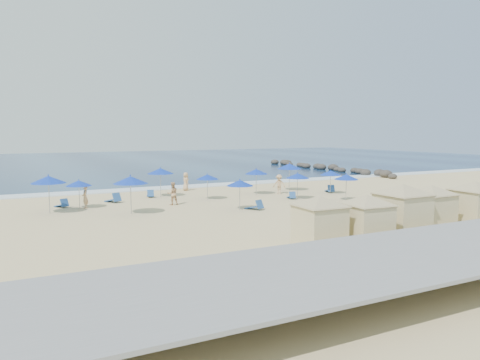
% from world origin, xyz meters
% --- Properties ---
extents(ground, '(160.00, 160.00, 0.00)m').
position_xyz_m(ground, '(0.00, 0.00, 0.00)').
color(ground, '#DAC18A').
rests_on(ground, ground).
extents(ocean, '(160.00, 80.00, 0.06)m').
position_xyz_m(ocean, '(0.00, 55.00, 0.03)').
color(ocean, '#0D234C').
rests_on(ocean, ground).
extents(surf_line, '(160.00, 2.50, 0.08)m').
position_xyz_m(surf_line, '(0.00, 15.50, 0.04)').
color(surf_line, white).
rests_on(surf_line, ground).
extents(seawall, '(160.00, 6.10, 1.22)m').
position_xyz_m(seawall, '(0.00, -13.50, 0.65)').
color(seawall, gray).
rests_on(seawall, ground).
extents(rock_jetty, '(2.56, 26.66, 0.96)m').
position_xyz_m(rock_jetty, '(24.01, 24.90, 0.36)').
color(rock_jetty, '#2C2724').
rests_on(rock_jetty, ground).
extents(trash_bin, '(1.03, 1.03, 0.78)m').
position_xyz_m(trash_bin, '(5.89, -4.94, 0.39)').
color(trash_bin, black).
rests_on(trash_bin, ground).
extents(cabana_0, '(4.22, 4.22, 2.65)m').
position_xyz_m(cabana_0, '(-2.90, -9.27, 1.52)').
color(cabana_0, beige).
rests_on(cabana_0, ground).
extents(cabana_1, '(4.14, 4.14, 2.60)m').
position_xyz_m(cabana_1, '(-0.51, -9.81, 1.49)').
color(cabana_1, beige).
rests_on(cabana_1, ground).
extents(cabana_2, '(4.71, 4.71, 2.96)m').
position_xyz_m(cabana_2, '(2.27, -9.36, 1.69)').
color(cabana_2, beige).
rests_on(cabana_2, ground).
extents(cabana_3, '(4.30, 4.30, 2.70)m').
position_xyz_m(cabana_3, '(4.77, -9.01, 1.55)').
color(cabana_3, beige).
rests_on(cabana_3, ground).
extents(cabana_4, '(4.49, 4.49, 2.82)m').
position_xyz_m(cabana_4, '(7.71, -9.50, 1.62)').
color(cabana_4, beige).
rests_on(cabana_4, ground).
extents(umbrella_0, '(2.25, 2.25, 2.56)m').
position_xyz_m(umbrella_0, '(-13.08, 6.06, 2.22)').
color(umbrella_0, '#A5A8AD').
rests_on(umbrella_0, ground).
extents(umbrella_1, '(2.26, 2.26, 2.57)m').
position_xyz_m(umbrella_1, '(-8.43, 3.31, 2.23)').
color(umbrella_1, '#A5A8AD').
rests_on(umbrella_1, ground).
extents(umbrella_2, '(1.79, 1.79, 2.04)m').
position_xyz_m(umbrella_2, '(-11.04, 7.18, 1.77)').
color(umbrella_2, '#A5A8AD').
rests_on(umbrella_2, ground).
extents(umbrella_3, '(2.14, 2.14, 2.44)m').
position_xyz_m(umbrella_3, '(-4.21, 10.21, 2.12)').
color(umbrella_3, '#A5A8AD').
rests_on(umbrella_3, ground).
extents(umbrella_4, '(1.80, 1.80, 2.05)m').
position_xyz_m(umbrella_4, '(-1.43, 7.04, 1.78)').
color(umbrella_4, '#A5A8AD').
rests_on(umbrella_4, ground).
extents(umbrella_5, '(1.88, 1.88, 2.14)m').
position_xyz_m(umbrella_5, '(-1.47, 1.46, 1.86)').
color(umbrella_5, '#A5A8AD').
rests_on(umbrella_5, ground).
extents(umbrella_6, '(1.97, 1.97, 2.24)m').
position_xyz_m(umbrella_6, '(3.44, 7.87, 1.94)').
color(umbrella_6, '#A5A8AD').
rests_on(umbrella_6, ground).
extents(umbrella_7, '(1.88, 1.88, 2.14)m').
position_xyz_m(umbrella_7, '(4.95, 3.93, 1.85)').
color(umbrella_7, '#A5A8AD').
rests_on(umbrella_7, ground).
extents(umbrella_8, '(2.23, 2.23, 2.54)m').
position_xyz_m(umbrella_8, '(7.29, 8.63, 2.20)').
color(umbrella_8, '#A5A8AD').
rests_on(umbrella_8, ground).
extents(umbrella_9, '(1.82, 1.82, 2.07)m').
position_xyz_m(umbrella_9, '(9.28, 5.28, 1.79)').
color(umbrella_9, '#A5A8AD').
rests_on(umbrella_9, ground).
extents(umbrella_10, '(1.88, 1.88, 2.14)m').
position_xyz_m(umbrella_10, '(7.71, 1.39, 1.86)').
color(umbrella_10, '#A5A8AD').
rests_on(umbrella_10, ground).
extents(beach_chair_0, '(0.95, 1.31, 0.66)m').
position_xyz_m(beach_chair_0, '(-12.06, 8.15, 0.23)').
color(beach_chair_0, '#285394').
rests_on(beach_chair_0, ground).
extents(beach_chair_1, '(1.11, 1.54, 0.77)m').
position_xyz_m(beach_chair_1, '(-8.32, 8.80, 0.27)').
color(beach_chair_1, '#285394').
rests_on(beach_chair_1, ground).
extents(beach_chair_2, '(0.79, 1.27, 0.65)m').
position_xyz_m(beach_chair_2, '(-5.07, 10.28, 0.22)').
color(beach_chair_2, '#285394').
rests_on(beach_chair_2, ground).
extents(beach_chair_3, '(1.01, 1.43, 0.72)m').
position_xyz_m(beach_chair_3, '(-0.44, 1.05, 0.25)').
color(beach_chair_3, '#285394').
rests_on(beach_chair_3, ground).
extents(beach_chair_4, '(0.87, 1.24, 0.62)m').
position_xyz_m(beach_chair_4, '(4.59, 4.20, 0.22)').
color(beach_chair_4, '#285394').
rests_on(beach_chair_4, ground).
extents(beach_chair_5, '(1.03, 1.42, 0.71)m').
position_xyz_m(beach_chair_5, '(9.73, 5.86, 0.25)').
color(beach_chair_5, '#285394').
rests_on(beach_chair_5, ground).
extents(beachgoer_0, '(0.61, 0.68, 1.56)m').
position_xyz_m(beachgoer_0, '(-10.67, 7.09, 0.78)').
color(beachgoer_0, tan).
rests_on(beachgoer_0, ground).
extents(beachgoer_1, '(0.86, 0.70, 1.67)m').
position_xyz_m(beachgoer_1, '(-4.76, 5.71, 0.83)').
color(beachgoer_1, tan).
rests_on(beachgoer_1, ground).
extents(beachgoer_2, '(1.21, 1.16, 1.66)m').
position_xyz_m(beachgoer_2, '(5.34, 7.24, 0.83)').
color(beachgoer_2, tan).
rests_on(beachgoer_2, ground).
extents(beachgoer_3, '(0.60, 0.85, 1.65)m').
position_xyz_m(beachgoer_3, '(-0.96, 13.00, 0.82)').
color(beachgoer_3, tan).
rests_on(beachgoer_3, ground).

